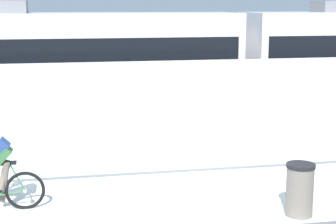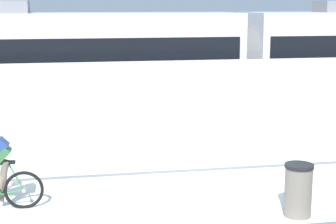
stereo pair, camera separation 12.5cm
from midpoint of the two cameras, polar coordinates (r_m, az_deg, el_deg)
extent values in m
plane|color=slate|center=(10.88, 4.69, -8.76)|extent=(200.00, 200.00, 0.00)
cube|color=silver|center=(10.88, 4.69, -8.73)|extent=(32.00, 3.20, 0.01)
cube|color=silver|center=(12.44, 2.44, -3.60)|extent=(32.00, 0.05, 1.06)
cube|color=silver|center=(14.02, 0.75, 0.67)|extent=(32.00, 0.36, 2.29)
cube|color=#595654|center=(16.64, -1.00, -1.65)|extent=(32.00, 0.08, 0.01)
cube|color=#595654|center=(18.02, -1.79, -0.65)|extent=(32.00, 0.08, 0.01)
cube|color=silver|center=(16.79, -11.75, 4.80)|extent=(11.00, 2.50, 3.10)
cube|color=black|center=(16.75, -11.80, 5.99)|extent=(10.56, 2.54, 1.04)
cube|color=#4C4C51|center=(16.99, -11.57, 0.20)|extent=(10.78, 2.53, 0.28)
cube|color=#232326|center=(17.34, 0.16, 0.08)|extent=(1.40, 1.88, 0.20)
cylinder|color=black|center=(16.66, 0.64, -0.59)|extent=(0.60, 0.10, 0.60)
cylinder|color=black|center=(18.04, -0.28, 0.33)|extent=(0.60, 0.10, 0.60)
cube|color=#232326|center=(18.70, 13.69, 0.58)|extent=(1.40, 1.88, 0.20)
cylinder|color=black|center=(18.08, 14.62, -0.02)|extent=(0.60, 0.10, 0.60)
cylinder|color=black|center=(19.36, 12.80, 0.79)|extent=(0.60, 0.10, 0.60)
cylinder|color=#59595B|center=(17.67, 7.30, 5.25)|extent=(0.60, 2.30, 2.30)
torus|color=black|center=(10.43, -15.04, -7.93)|extent=(0.72, 0.06, 0.72)
cylinder|color=#99999E|center=(10.43, -15.04, -7.93)|extent=(0.07, 0.10, 0.07)
cylinder|color=#337233|center=(10.39, -16.96, -6.77)|extent=(0.22, 0.04, 0.59)
cylinder|color=#337233|center=(10.46, -16.21, -8.11)|extent=(0.43, 0.03, 0.09)
cylinder|color=#337233|center=(10.36, -15.80, -6.59)|extent=(0.27, 0.02, 0.53)
cube|color=black|center=(10.29, -16.56, -5.12)|extent=(0.24, 0.10, 0.05)
cylinder|color=#262628|center=(10.49, -17.37, -8.29)|extent=(0.18, 0.02, 0.18)
cube|color=#336638|center=(10.27, -17.31, -4.47)|extent=(0.38, 0.30, 0.38)
cylinder|color=#726656|center=(10.40, -17.06, -7.01)|extent=(0.29, 0.33, 0.80)
cylinder|color=#726656|center=(10.36, -17.10, -6.28)|extent=(0.29, 0.33, 0.54)
cylinder|color=slate|center=(10.01, 13.24, -8.10)|extent=(0.48, 0.48, 0.90)
cylinder|color=black|center=(9.87, 13.36, -5.47)|extent=(0.51, 0.51, 0.06)
camera|label=1|loc=(0.06, -90.28, -0.06)|focal=58.33mm
camera|label=2|loc=(0.06, 89.72, 0.06)|focal=58.33mm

